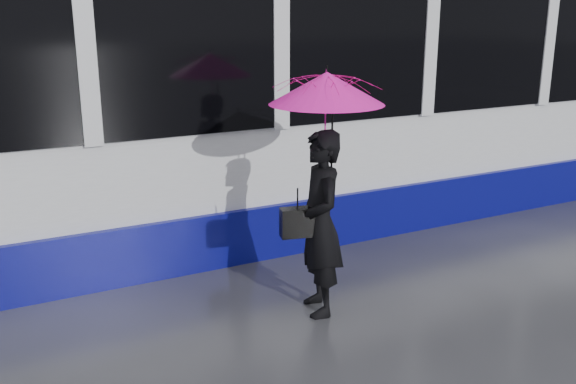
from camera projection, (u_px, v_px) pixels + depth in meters
ground at (254, 318)px, 5.90m from camera, size 90.00×90.00×0.00m
rails at (171, 235)px, 8.03m from camera, size 34.00×1.51×0.02m
tram at (116, 109)px, 7.33m from camera, size 26.00×2.56×3.35m
woman at (320, 224)px, 5.82m from camera, size 0.55×0.71×1.72m
umbrella at (326, 111)px, 5.56m from camera, size 1.22×1.22×1.16m
handbag at (297, 222)px, 5.73m from camera, size 0.33×0.20×0.45m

